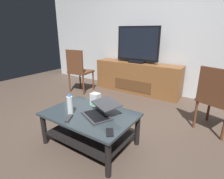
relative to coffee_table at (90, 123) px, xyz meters
The scene contains 12 objects.
ground_plane 0.40m from the coffee_table, 97.78° to the left, with size 7.68×7.68×0.00m, color #4C3D33.
back_wall 2.64m from the coffee_table, 90.89° to the left, with size 6.40×0.12×2.80m, color silver.
coffee_table is the anchor object (origin of this frame).
media_cabinet 2.12m from the coffee_table, 101.45° to the left, with size 1.92×0.42×0.67m.
television 2.22m from the coffee_table, 101.56° to the left, with size 0.94×0.20×0.75m.
dining_chair 1.67m from the coffee_table, 44.07° to the left, with size 0.56×0.56×0.90m.
side_chair 2.02m from the coffee_table, 137.73° to the left, with size 0.49×0.49×0.95m.
laptop 0.24m from the coffee_table, ahead, with size 0.47×0.47×0.15m.
router_box 0.32m from the coffee_table, 112.68° to the left, with size 0.11×0.10×0.16m.
water_bottle_near 0.32m from the coffee_table, 140.04° to the right, with size 0.07×0.07×0.24m.
cell_phone 0.50m from the coffee_table, 25.86° to the right, with size 0.07×0.14×0.01m, color black.
tv_remote 0.29m from the coffee_table, 111.89° to the right, with size 0.04×0.16×0.02m, color #2D2D30.
Camera 1 is at (1.30, -1.67, 1.33)m, focal length 28.39 mm.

